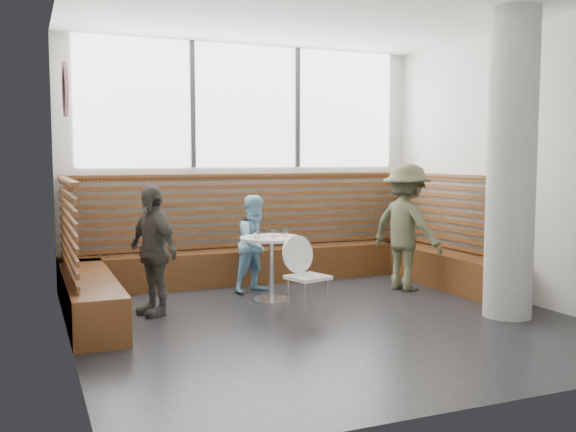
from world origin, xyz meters
name	(u,v)px	position (x,y,z in m)	size (l,w,h in m)	color
room	(325,165)	(0.00, 0.00, 1.60)	(5.00, 5.00, 3.20)	silver
booth	(265,257)	(0.00, 1.77, 0.41)	(5.00, 2.50, 1.44)	#4A2912
concrete_column	(511,165)	(1.85, -0.60, 1.60)	(0.50, 0.50, 3.20)	gray
wall_art	(65,89)	(-2.46, 0.40, 2.30)	(0.50, 0.50, 0.03)	white
cafe_table	(271,255)	(-0.19, 1.06, 0.54)	(0.73, 0.73, 0.76)	silver
cafe_chair	(305,269)	(-0.09, 0.29, 0.49)	(0.41, 0.40, 0.85)	white
adult_man	(406,227)	(1.63, 1.01, 0.80)	(1.04, 0.60, 1.60)	#4B4F35
child_back	(256,244)	(-0.18, 1.59, 0.61)	(0.59, 0.46, 1.22)	#7EB7DB
child_left	(153,250)	(-1.59, 0.92, 0.69)	(0.81, 0.34, 1.39)	#42413C
plate_near	(258,236)	(-0.32, 1.15, 0.76)	(0.20, 0.20, 0.01)	white
plate_far	(274,235)	(-0.10, 1.20, 0.76)	(0.22, 0.22, 0.02)	white
glass_left	(257,234)	(-0.39, 0.97, 0.81)	(0.07, 0.07, 0.11)	white
glass_mid	(273,233)	(-0.19, 0.99, 0.81)	(0.06, 0.06, 0.10)	white
glass_right	(285,232)	(-0.02, 1.06, 0.81)	(0.07, 0.07, 0.11)	white
menu_card	(286,238)	(-0.09, 0.85, 0.76)	(0.19, 0.14, 0.00)	#A5C64C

